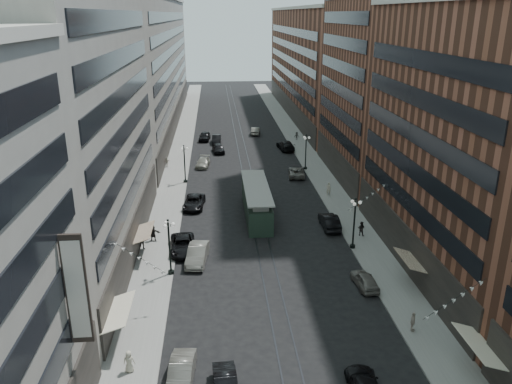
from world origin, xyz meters
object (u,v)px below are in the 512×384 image
object	(u,v)px
car_10	(330,221)
car_extra_0	(197,254)
pedestrian_1	(129,361)
car_8	(203,163)
lamppost_se_mid	(306,151)
pedestrian_4	(413,322)
car_12	(286,145)
pedestrian_5	(153,233)
pedestrian_9	(297,136)
car_2	(183,245)
car_1	(181,373)
car_11	(296,172)
pedestrian_8	(328,189)
streetcar	(256,202)
car_extra_1	(217,139)
lamppost_se_far	(354,221)
car_7	(194,202)
pedestrian_2	(142,241)
car_13	(218,148)
car_14	(255,131)
car_9	(205,136)
pedestrian_7	(361,228)
car_4	(365,280)
pedestrian_6	(167,162)

from	to	relation	value
car_10	car_extra_0	bearing A→B (deg)	25.20
pedestrian_1	car_8	distance (m)	48.67
lamppost_se_mid	pedestrian_4	bearing A→B (deg)	-89.04
car_12	pedestrian_5	xyz separation A→B (m)	(-19.47, -36.96, 0.18)
car_8	pedestrian_9	xyz separation A→B (m)	(17.69, 15.91, 0.23)
car_2	car_1	bearing A→B (deg)	-91.78
pedestrian_1	car_10	world-z (taller)	pedestrian_1
car_11	pedestrian_8	size ratio (longest dim) A/B	2.83
pedestrian_9	car_1	bearing A→B (deg)	-98.43
lamppost_se_mid	car_10	world-z (taller)	lamppost_se_mid
streetcar	car_extra_1	distance (m)	36.58
lamppost_se_far	car_7	size ratio (longest dim) A/B	1.05
pedestrian_2	car_7	distance (m)	12.77
pedestrian_4	car_11	world-z (taller)	pedestrian_4
lamppost_se_far	streetcar	xyz separation A→B (m)	(-9.20, 10.04, -1.39)
car_13	pedestrian_9	bearing A→B (deg)	19.41
car_11	car_2	bearing A→B (deg)	63.95
streetcar	car_14	world-z (taller)	streetcar
car_9	car_extra_0	distance (m)	50.24
pedestrian_1	car_12	bearing A→B (deg)	-103.29
car_10	car_11	world-z (taller)	car_10
pedestrian_9	pedestrian_1	bearing A→B (deg)	-101.59
pedestrian_2	car_extra_0	distance (m)	6.43
car_7	pedestrian_4	bearing A→B (deg)	-52.26
car_13	car_extra_1	world-z (taller)	car_13
car_7	pedestrian_7	bearing A→B (deg)	-23.61
pedestrian_8	car_13	bearing A→B (deg)	-56.54
car_1	car_12	distance (m)	61.03
car_7	car_11	xyz separation A→B (m)	(14.91, 11.61, -0.03)
car_4	pedestrian_1	bearing A→B (deg)	22.58
car_1	pedestrian_7	distance (m)	28.28
pedestrian_7	car_extra_1	distance (m)	46.10
car_4	pedestrian_4	xyz separation A→B (m)	(1.68, -6.97, 0.27)
car_11	pedestrian_6	world-z (taller)	pedestrian_6
pedestrian_4	car_14	world-z (taller)	pedestrian_4
pedestrian_4	car_8	bearing A→B (deg)	37.53
car_10	pedestrian_7	size ratio (longest dim) A/B	2.99
car_10	pedestrian_7	distance (m)	3.92
pedestrian_9	car_14	bearing A→B (deg)	148.68
car_11	car_12	bearing A→B (deg)	-84.89
car_4	car_8	world-z (taller)	car_8
pedestrian_4	pedestrian_5	world-z (taller)	pedestrian_5
car_13	pedestrian_8	world-z (taller)	pedestrian_8
car_4	pedestrian_6	xyz separation A→B (m)	(-20.73, 38.65, 0.27)
car_7	car_8	distance (m)	17.86
car_7	pedestrian_5	bearing A→B (deg)	-107.04
pedestrian_1	car_extra_1	world-z (taller)	pedestrian_1
streetcar	car_4	world-z (taller)	streetcar
pedestrian_2	car_8	world-z (taller)	pedestrian_2
car_14	pedestrian_8	size ratio (longest dim) A/B	2.55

